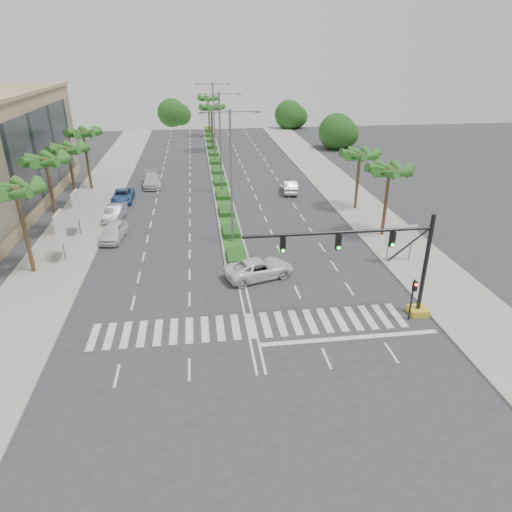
# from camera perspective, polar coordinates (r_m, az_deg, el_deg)

# --- Properties ---
(ground) EXTENTS (160.00, 160.00, 0.00)m
(ground) POSITION_cam_1_polar(r_m,az_deg,el_deg) (30.26, -0.65, -8.71)
(ground) COLOR #333335
(ground) RESTS_ON ground
(footpath_right) EXTENTS (6.00, 120.00, 0.15)m
(footpath_right) POSITION_cam_1_polar(r_m,az_deg,el_deg) (51.36, 13.71, 5.11)
(footpath_right) COLOR gray
(footpath_right) RESTS_ON ground
(footpath_left) EXTENTS (6.00, 120.00, 0.15)m
(footpath_left) POSITION_cam_1_polar(r_m,az_deg,el_deg) (49.59, -21.34, 3.38)
(footpath_left) COLOR gray
(footpath_left) RESTS_ON ground
(median) EXTENTS (2.20, 75.00, 0.20)m
(median) POSITION_cam_1_polar(r_m,az_deg,el_deg) (72.09, -5.03, 11.28)
(median) COLOR gray
(median) RESTS_ON ground
(median_grass) EXTENTS (1.80, 75.00, 0.04)m
(median_grass) POSITION_cam_1_polar(r_m,az_deg,el_deg) (72.06, -5.03, 11.38)
(median_grass) COLOR #2C6020
(median_grass) RESTS_ON median
(signal_gantry) EXTENTS (12.60, 1.20, 7.20)m
(signal_gantry) POSITION_cam_1_polar(r_m,az_deg,el_deg) (30.87, 16.67, -1.74)
(signal_gantry) COLOR gold
(signal_gantry) RESTS_ON ground
(pedestrian_signal) EXTENTS (0.28, 0.36, 3.00)m
(pedestrian_signal) POSITION_cam_1_polar(r_m,az_deg,el_deg) (31.52, 19.05, -4.42)
(pedestrian_signal) COLOR black
(pedestrian_signal) RESTS_ON ground
(direction_sign) EXTENTS (2.70, 0.11, 3.40)m
(direction_sign) POSITION_cam_1_polar(r_m,az_deg,el_deg) (39.59, 17.67, 2.43)
(direction_sign) COLOR slate
(direction_sign) RESTS_ON ground
(billboard_near) EXTENTS (0.18, 2.10, 4.35)m
(billboard_near) POSITION_cam_1_polar(r_m,az_deg,el_deg) (41.20, -23.31, 3.18)
(billboard_near) COLOR slate
(billboard_near) RESTS_ON ground
(billboard_far) EXTENTS (0.18, 2.10, 4.35)m
(billboard_far) POSITION_cam_1_polar(r_m,az_deg,el_deg) (46.67, -21.56, 5.86)
(billboard_far) COLOR slate
(billboard_far) RESTS_ON ground
(palm_left_near) EXTENTS (4.57, 4.68, 7.55)m
(palm_left_near) POSITION_cam_1_polar(r_m,az_deg,el_deg) (38.92, -27.77, 6.99)
(palm_left_near) COLOR brown
(palm_left_near) RESTS_ON ground
(palm_left_mid) EXTENTS (4.57, 4.68, 7.95)m
(palm_left_mid) POSITION_cam_1_polar(r_m,az_deg,el_deg) (46.18, -24.79, 10.47)
(palm_left_mid) COLOR brown
(palm_left_mid) RESTS_ON ground
(palm_left_far) EXTENTS (4.57, 4.68, 7.35)m
(palm_left_far) POSITION_cam_1_polar(r_m,az_deg,el_deg) (53.83, -22.42, 11.98)
(palm_left_far) COLOR brown
(palm_left_far) RESTS_ON ground
(palm_left_end) EXTENTS (4.57, 4.68, 7.75)m
(palm_left_end) POSITION_cam_1_polar(r_m,az_deg,el_deg) (61.42, -20.76, 13.97)
(palm_left_end) COLOR brown
(palm_left_end) RESTS_ON ground
(palm_right_near) EXTENTS (4.57, 4.68, 7.05)m
(palm_right_near) POSITION_cam_1_polar(r_m,az_deg,el_deg) (44.08, 16.34, 9.97)
(palm_right_near) COLOR brown
(palm_right_near) RESTS_ON ground
(palm_right_far) EXTENTS (4.57, 4.68, 6.75)m
(palm_right_far) POSITION_cam_1_polar(r_m,az_deg,el_deg) (51.37, 12.85, 11.99)
(palm_right_far) COLOR brown
(palm_right_far) RESTS_ON ground
(palm_median_a) EXTENTS (4.57, 4.68, 8.05)m
(palm_median_a) POSITION_cam_1_polar(r_m,az_deg,el_deg) (80.72, -5.60, 17.79)
(palm_median_a) COLOR brown
(palm_median_a) RESTS_ON ground
(palm_median_b) EXTENTS (4.57, 4.68, 8.05)m
(palm_median_b) POSITION_cam_1_polar(r_m,az_deg,el_deg) (95.62, -5.99, 18.83)
(palm_median_b) COLOR brown
(palm_median_b) RESTS_ON ground
(streetlight_near) EXTENTS (5.10, 0.25, 12.00)m
(streetlight_near) POSITION_cam_1_polar(r_m,az_deg,el_deg) (40.43, -3.12, 10.53)
(streetlight_near) COLOR slate
(streetlight_near) RESTS_ON ground
(streetlight_mid) EXTENTS (5.10, 0.25, 12.00)m
(streetlight_mid) POSITION_cam_1_polar(r_m,az_deg,el_deg) (56.05, -4.49, 14.47)
(streetlight_mid) COLOR slate
(streetlight_mid) RESTS_ON ground
(streetlight_far) EXTENTS (5.10, 0.25, 12.00)m
(streetlight_far) POSITION_cam_1_polar(r_m,az_deg,el_deg) (71.84, -5.28, 16.68)
(streetlight_far) COLOR slate
(streetlight_far) RESTS_ON ground
(car_parked_a) EXTENTS (2.47, 4.88, 1.59)m
(car_parked_a) POSITION_cam_1_polar(r_m,az_deg,el_deg) (45.14, -17.41, 2.92)
(car_parked_a) COLOR white
(car_parked_a) RESTS_ON ground
(car_parked_b) EXTENTS (2.15, 4.84, 1.54)m
(car_parked_b) POSITION_cam_1_polar(r_m,az_deg,el_deg) (50.41, -17.26, 5.17)
(car_parked_b) COLOR #ADACB1
(car_parked_b) RESTS_ON ground
(car_parked_c) EXTENTS (2.33, 5.05, 1.40)m
(car_parked_c) POSITION_cam_1_polar(r_m,az_deg,el_deg) (56.40, -16.32, 7.23)
(car_parked_c) COLOR #315C96
(car_parked_c) RESTS_ON ground
(car_parked_d) EXTENTS (2.79, 5.83, 1.64)m
(car_parked_d) POSITION_cam_1_polar(r_m,az_deg,el_deg) (62.02, -12.89, 9.25)
(car_parked_d) COLOR silver
(car_parked_d) RESTS_ON ground
(car_crossing) EXTENTS (6.02, 4.05, 1.53)m
(car_crossing) POSITION_cam_1_polar(r_m,az_deg,el_deg) (35.94, 0.39, -1.56)
(car_crossing) COLOR white
(car_crossing) RESTS_ON ground
(car_right) EXTENTS (2.33, 5.04, 1.60)m
(car_right) POSITION_cam_1_polar(r_m,az_deg,el_deg) (57.89, 4.27, 8.69)
(car_right) COLOR #ABAAAF
(car_right) RESTS_ON ground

